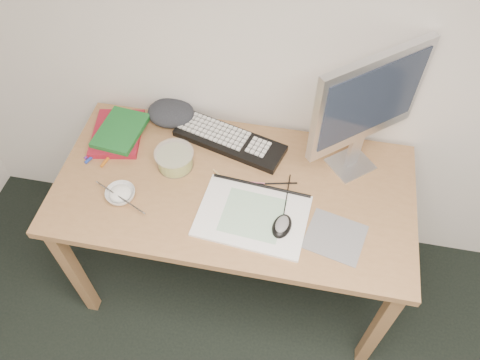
% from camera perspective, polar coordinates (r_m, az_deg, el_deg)
% --- Properties ---
extents(desk, '(1.40, 0.70, 0.75)m').
position_cam_1_polar(desk, '(1.89, -0.75, -2.32)').
color(desk, '#A3774A').
rests_on(desk, ground).
extents(mousepad, '(0.24, 0.23, 0.00)m').
position_cam_1_polar(mousepad, '(1.73, 11.52, -6.79)').
color(mousepad, gray).
rests_on(mousepad, desk).
extents(sketchpad, '(0.42, 0.32, 0.01)m').
position_cam_1_polar(sketchpad, '(1.74, 1.54, -4.38)').
color(sketchpad, white).
rests_on(sketchpad, desk).
extents(keyboard, '(0.49, 0.27, 0.03)m').
position_cam_1_polar(keyboard, '(1.96, -1.28, 4.81)').
color(keyboard, black).
rests_on(keyboard, desk).
extents(monitor, '(0.37, 0.32, 0.54)m').
position_cam_1_polar(monitor, '(1.71, 15.37, 9.06)').
color(monitor, silver).
rests_on(monitor, desk).
extents(mouse, '(0.09, 0.12, 0.04)m').
position_cam_1_polar(mouse, '(1.70, 5.15, -5.41)').
color(mouse, black).
rests_on(mouse, sketchpad).
extents(rice_bowl, '(0.13, 0.13, 0.04)m').
position_cam_1_polar(rice_bowl, '(1.84, -14.34, -1.72)').
color(rice_bowl, white).
rests_on(rice_bowl, desk).
extents(chopsticks, '(0.23, 0.12, 0.02)m').
position_cam_1_polar(chopsticks, '(1.80, -14.40, -2.06)').
color(chopsticks, '#BDBDBF').
rests_on(chopsticks, rice_bowl).
extents(fruit_tub, '(0.19, 0.19, 0.08)m').
position_cam_1_polar(fruit_tub, '(1.88, -7.96, 2.56)').
color(fruit_tub, '#EEEC54').
rests_on(fruit_tub, desk).
extents(book_red, '(0.24, 0.29, 0.03)m').
position_cam_1_polar(book_red, '(2.06, -14.73, 5.52)').
color(book_red, maroon).
rests_on(book_red, desk).
extents(book_green, '(0.20, 0.25, 0.02)m').
position_cam_1_polar(book_green, '(2.03, -14.33, 5.88)').
color(book_green, '#196527').
rests_on(book_green, book_red).
extents(cloth_lump, '(0.17, 0.14, 0.07)m').
position_cam_1_polar(cloth_lump, '(2.07, -8.42, 8.11)').
color(cloth_lump, '#24262B').
rests_on(cloth_lump, desk).
extents(pencil_pink, '(0.20, 0.02, 0.01)m').
position_cam_1_polar(pencil_pink, '(1.84, -0.04, -0.16)').
color(pencil_pink, '#CB6580').
rests_on(pencil_pink, desk).
extents(pencil_tan, '(0.17, 0.12, 0.01)m').
position_cam_1_polar(pencil_tan, '(1.83, -1.24, -0.50)').
color(pencil_tan, tan).
rests_on(pencil_tan, desk).
extents(pencil_black, '(0.17, 0.04, 0.01)m').
position_cam_1_polar(pencil_black, '(1.84, 4.28, -0.43)').
color(pencil_black, black).
rests_on(pencil_black, desk).
extents(marker_blue, '(0.07, 0.14, 0.01)m').
position_cam_1_polar(marker_blue, '(2.02, -16.97, 3.31)').
color(marker_blue, '#1E37A3').
rests_on(marker_blue, desk).
extents(marker_orange, '(0.04, 0.13, 0.01)m').
position_cam_1_polar(marker_orange, '(1.99, -15.53, 2.91)').
color(marker_orange, '#C86A17').
rests_on(marker_orange, desk).
extents(marker_purple, '(0.07, 0.11, 0.01)m').
position_cam_1_polar(marker_purple, '(2.03, -17.06, 3.54)').
color(marker_purple, '#612587').
rests_on(marker_purple, desk).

